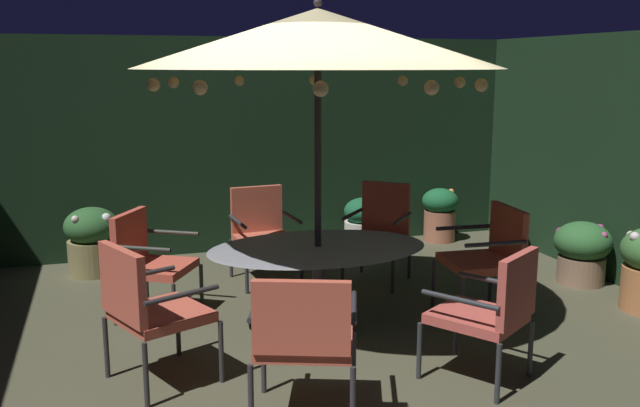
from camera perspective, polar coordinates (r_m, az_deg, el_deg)
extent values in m
cube|color=#4A4935|center=(5.58, -1.08, -11.97)|extent=(7.53, 6.87, 0.02)
cube|color=black|center=(8.39, -7.40, 4.78)|extent=(7.53, 0.30, 2.52)
cylinder|color=#2F2930|center=(5.96, -0.16, -10.18)|extent=(0.65, 0.65, 0.03)
cylinder|color=#2F2930|center=(5.84, -0.17, -7.11)|extent=(0.09, 0.09, 0.70)
ellipsoid|color=#90929B|center=(5.74, -0.17, -3.65)|extent=(1.83, 1.23, 0.03)
cylinder|color=#302A2E|center=(5.64, -0.17, 0.75)|extent=(0.06, 0.06, 2.33)
cone|color=beige|center=(5.55, -0.18, 13.36)|extent=(2.89, 2.89, 0.46)
sphere|color=#302A2E|center=(5.57, -0.18, 16.14)|extent=(0.07, 0.07, 0.07)
sphere|color=#F9DB8C|center=(6.07, 11.39, 9.72)|extent=(0.10, 0.10, 0.10)
sphere|color=#F9DB8C|center=(6.59, 6.80, 9.96)|extent=(0.10, 0.10, 0.10)
sphere|color=#F9DB8C|center=(6.81, -0.48, 10.08)|extent=(0.10, 0.10, 0.10)
sphere|color=#F9DB8C|center=(6.62, -6.62, 9.97)|extent=(0.10, 0.10, 0.10)
sphere|color=#F9DB8C|center=(6.04, -11.93, 9.69)|extent=(0.10, 0.10, 0.10)
sphere|color=#F9DB8C|center=(5.28, -13.50, 9.43)|extent=(0.10, 0.10, 0.10)
sphere|color=#F9DB8C|center=(4.60, -9.80, 9.35)|extent=(0.10, 0.10, 0.10)
sphere|color=#F9DB8C|center=(4.28, 0.05, 9.38)|extent=(0.10, 0.10, 0.10)
sphere|color=#F9DB8C|center=(4.57, 9.13, 9.36)|extent=(0.10, 0.10, 0.10)
sphere|color=#F9DB8C|center=(5.24, 13.09, 9.44)|extent=(0.10, 0.10, 0.10)
cylinder|color=#30312C|center=(6.50, -9.69, -6.70)|extent=(0.04, 0.04, 0.41)
cylinder|color=#30312C|center=(6.00, -11.85, -8.33)|extent=(0.04, 0.04, 0.41)
cylinder|color=#30312C|center=(6.73, -14.03, -6.26)|extent=(0.04, 0.04, 0.41)
cylinder|color=#30312C|center=(6.24, -16.47, -7.78)|extent=(0.04, 0.04, 0.41)
cube|color=#C04C39|center=(6.29, -13.10, -5.16)|extent=(0.75, 0.76, 0.07)
cube|color=#C04C39|center=(6.34, -15.34, -2.69)|extent=(0.33, 0.51, 0.45)
cylinder|color=#30312C|center=(6.48, -12.07, -2.32)|extent=(0.47, 0.30, 0.04)
cylinder|color=#30312C|center=(5.97, -14.44, -3.59)|extent=(0.47, 0.30, 0.04)
cylinder|color=#2C2A2B|center=(5.50, -11.56, -9.95)|extent=(0.04, 0.04, 0.45)
cylinder|color=#2C2A2B|center=(5.02, -8.10, -11.95)|extent=(0.04, 0.04, 0.45)
cylinder|color=#2C2A2B|center=(5.26, -17.11, -11.21)|extent=(0.04, 0.04, 0.45)
cylinder|color=#2C2A2B|center=(4.76, -14.07, -13.51)|extent=(0.04, 0.04, 0.45)
cube|color=#BF523E|center=(5.03, -12.85, -8.87)|extent=(0.75, 0.76, 0.07)
cube|color=#BF523E|center=(4.83, -15.89, -6.38)|extent=(0.29, 0.55, 0.49)
cylinder|color=#2C2A2B|center=(5.22, -14.53, -5.66)|extent=(0.52, 0.25, 0.04)
cylinder|color=#2C2A2B|center=(4.71, -11.22, -7.36)|extent=(0.52, 0.25, 0.04)
cylinder|color=#2E2B31|center=(4.84, -4.65, -12.74)|extent=(0.04, 0.04, 0.46)
cylinder|color=#2E2B31|center=(4.80, 2.76, -12.92)|extent=(0.04, 0.04, 0.46)
cylinder|color=#2E2B31|center=(4.33, -5.68, -15.76)|extent=(0.04, 0.04, 0.46)
cylinder|color=#2E2B31|center=(4.29, 2.71, -16.01)|extent=(0.04, 0.04, 0.46)
cube|color=#C6543E|center=(4.45, -1.23, -11.25)|extent=(0.75, 0.72, 0.07)
cube|color=#C6543E|center=(4.10, -1.54, -9.35)|extent=(0.56, 0.26, 0.45)
cylinder|color=#2E2B31|center=(4.39, -5.25, -8.31)|extent=(0.22, 0.52, 0.04)
cylinder|color=#2E2B31|center=(4.35, 2.79, -8.48)|extent=(0.22, 0.52, 0.04)
cylinder|color=#2B2E32|center=(5.08, 8.14, -11.87)|extent=(0.04, 0.04, 0.42)
cylinder|color=#2B2E32|center=(5.51, 11.05, -10.06)|extent=(0.04, 0.04, 0.42)
cylinder|color=#2B2E32|center=(4.83, 14.39, -13.38)|extent=(0.04, 0.04, 0.42)
cylinder|color=#2B2E32|center=(5.28, 16.87, -11.31)|extent=(0.04, 0.04, 0.42)
cube|color=#B94D44|center=(5.08, 12.72, -9.08)|extent=(0.76, 0.78, 0.07)
cube|color=#B94D44|center=(4.88, 15.88, -6.70)|extent=(0.46, 0.34, 0.48)
cylinder|color=#2B2E32|center=(4.78, 11.38, -7.76)|extent=(0.35, 0.49, 0.04)
cylinder|color=#2B2E32|center=(5.24, 14.12, -6.18)|extent=(0.35, 0.49, 0.04)
cylinder|color=#322F35|center=(5.96, 11.52, -8.19)|extent=(0.04, 0.04, 0.46)
cylinder|color=#322F35|center=(6.50, 9.28, -6.48)|extent=(0.04, 0.04, 0.46)
cylinder|color=#322F35|center=(6.21, 16.35, -7.63)|extent=(0.04, 0.04, 0.46)
cylinder|color=#322F35|center=(6.73, 13.80, -6.04)|extent=(0.04, 0.04, 0.46)
cube|color=#C05138|center=(6.27, 12.84, -4.75)|extent=(0.60, 0.64, 0.07)
cube|color=#C05138|center=(6.32, 15.17, -2.27)|extent=(0.10, 0.59, 0.45)
cylinder|color=#322F35|center=(5.94, 14.22, -3.22)|extent=(0.55, 0.08, 0.04)
cylinder|color=#322F35|center=(6.47, 11.76, -1.92)|extent=(0.55, 0.08, 0.04)
cylinder|color=#322933|center=(6.83, 5.98, -5.71)|extent=(0.04, 0.04, 0.41)
cylinder|color=#322933|center=(7.01, 1.84, -5.21)|extent=(0.04, 0.04, 0.41)
cylinder|color=#322933|center=(7.33, 7.34, -4.56)|extent=(0.04, 0.04, 0.41)
cylinder|color=#322933|center=(7.50, 3.44, -4.13)|extent=(0.04, 0.04, 0.41)
cube|color=#BC5340|center=(7.10, 4.68, -3.02)|extent=(0.74, 0.75, 0.07)
cube|color=#BC5340|center=(7.27, 5.41, -0.30)|extent=(0.42, 0.38, 0.52)
cylinder|color=#322933|center=(6.96, 6.77, -1.24)|extent=(0.37, 0.41, 0.04)
cylinder|color=#322933|center=(7.13, 2.71, -0.86)|extent=(0.37, 0.41, 0.04)
cylinder|color=#2C2B35|center=(7.01, -1.51, -5.26)|extent=(0.04, 0.04, 0.40)
cylinder|color=#2C2B35|center=(6.83, -6.02, -5.74)|extent=(0.04, 0.04, 0.40)
cylinder|color=#2C2B35|center=(7.54, -3.09, -4.07)|extent=(0.04, 0.04, 0.40)
cylinder|color=#2C2B35|center=(7.38, -7.30, -4.48)|extent=(0.04, 0.04, 0.40)
cube|color=#B9563F|center=(7.12, -4.51, -3.04)|extent=(0.61, 0.62, 0.07)
cube|color=#B9563F|center=(7.32, -5.22, -0.44)|extent=(0.55, 0.11, 0.48)
cylinder|color=#2C2B35|center=(7.16, -2.36, -1.11)|extent=(0.08, 0.56, 0.04)
cylinder|color=#2C2B35|center=(6.99, -6.77, -1.48)|extent=(0.08, 0.56, 0.04)
cylinder|color=#A6604A|center=(8.65, 14.99, -2.90)|extent=(0.35, 0.35, 0.27)
ellipsoid|color=#356B41|center=(8.60, 15.07, -1.32)|extent=(0.40, 0.40, 0.28)
sphere|color=#DE527D|center=(8.65, 15.77, -1.14)|extent=(0.08, 0.08, 0.08)
sphere|color=#D25763|center=(8.68, 14.57, -0.79)|extent=(0.08, 0.08, 0.08)
sphere|color=#D45A73|center=(8.49, 14.38, -1.10)|extent=(0.06, 0.06, 0.06)
sphere|color=#E45865|center=(8.46, 15.43, -1.26)|extent=(0.09, 0.09, 0.09)
cylinder|color=beige|center=(8.39, 3.53, -2.65)|extent=(0.45, 0.45, 0.35)
ellipsoid|color=#1A5735|center=(8.33, 3.56, -0.63)|extent=(0.46, 0.46, 0.32)
sphere|color=#E9426F|center=(8.35, 4.40, 0.18)|extent=(0.09, 0.09, 0.09)
sphere|color=#E74C7F|center=(8.43, 2.96, -0.24)|extent=(0.08, 0.08, 0.08)
sphere|color=#E94E7A|center=(8.22, 3.36, -0.77)|extent=(0.09, 0.09, 0.09)
cylinder|color=#A26047|center=(8.96, 9.76, -1.80)|extent=(0.40, 0.40, 0.39)
ellipsoid|color=#1A5C32|center=(8.89, 9.83, 0.21)|extent=(0.46, 0.46, 0.32)
sphere|color=#EF8C43|center=(8.96, 10.69, 0.96)|extent=(0.08, 0.08, 0.08)
sphere|color=#EA7A43|center=(8.96, 9.00, 0.75)|extent=(0.09, 0.09, 0.09)
sphere|color=#E18944|center=(8.77, 9.93, 0.14)|extent=(0.10, 0.10, 0.10)
cylinder|color=olive|center=(7.83, -18.09, -4.17)|extent=(0.52, 0.52, 0.37)
ellipsoid|color=#2A572A|center=(7.75, -18.24, -1.75)|extent=(0.57, 0.57, 0.40)
sphere|color=silver|center=(7.79, -16.78, -1.23)|extent=(0.06, 0.06, 0.06)
sphere|color=silver|center=(7.86, -17.91, -0.61)|extent=(0.08, 0.08, 0.08)
sphere|color=silver|center=(7.89, -18.68, -1.14)|extent=(0.10, 0.10, 0.10)
sphere|color=silver|center=(7.73, -19.32, -1.33)|extent=(0.11, 0.11, 0.11)
sphere|color=beige|center=(7.55, -19.43, -1.22)|extent=(0.08, 0.08, 0.08)
sphere|color=silver|center=(7.57, -17.10, -1.12)|extent=(0.10, 0.10, 0.10)
cylinder|color=#8C6B51|center=(7.63, 20.60, -5.09)|extent=(0.47, 0.47, 0.28)
ellipsoid|color=#2E6130|center=(7.55, 20.75, -2.92)|extent=(0.57, 0.57, 0.40)
sphere|color=#A83181|center=(7.60, 21.97, -1.86)|extent=(0.08, 0.08, 0.08)
sphere|color=#BA357C|center=(7.74, 20.93, -2.47)|extent=(0.10, 0.10, 0.10)
sphere|color=#A72977|center=(7.63, 19.12, -2.25)|extent=(0.11, 0.11, 0.11)
sphere|color=#BC4170|center=(7.45, 19.63, -2.63)|extent=(0.07, 0.07, 0.07)
sphere|color=#AB2C78|center=(7.39, 20.71, -2.28)|extent=(0.09, 0.09, 0.09)
sphere|color=#B14377|center=(7.41, 22.25, -2.44)|extent=(0.07, 0.07, 0.07)
sphere|color=beige|center=(7.00, 24.13, -2.39)|extent=(0.08, 0.08, 0.08)
sphere|color=silver|center=(6.77, 24.39, -2.49)|extent=(0.08, 0.08, 0.08)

